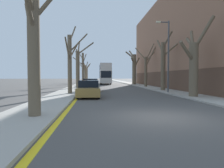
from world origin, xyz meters
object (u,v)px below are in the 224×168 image
at_px(lamp_post, 167,53).
at_px(street_tree_right_0, 194,64).
at_px(street_tree_right_2, 146,68).
at_px(street_tree_left_1, 70,61).
at_px(street_tree_left_3, 83,68).
at_px(parked_car_1, 90,86).
at_px(parked_car_3, 92,83).
at_px(parked_car_2, 91,84).
at_px(parked_car_0, 89,89).
at_px(street_tree_left_0, 35,44).
at_px(street_tree_right_1, 164,64).
at_px(double_decker_bus, 105,73).
at_px(street_tree_left_4, 85,72).
at_px(street_tree_left_2, 78,66).
at_px(street_tree_right_3, 134,68).
at_px(street_tree_left_5, 86,73).

bearing_deg(lamp_post, street_tree_right_0, -81.46).
height_order(street_tree_right_2, lamp_post, lamp_post).
height_order(street_tree_left_1, street_tree_left_3, street_tree_left_3).
relative_size(parked_car_1, parked_car_3, 1.05).
height_order(parked_car_2, lamp_post, lamp_post).
bearing_deg(parked_car_0, street_tree_left_0, -102.56).
xyz_separation_m(street_tree_right_1, parked_car_0, (-8.83, -6.31, -2.64)).
distance_m(double_decker_bus, lamp_post, 26.39).
bearing_deg(street_tree_right_2, parked_car_1, -134.64).
distance_m(double_decker_bus, parked_car_2, 17.68).
bearing_deg(parked_car_3, street_tree_left_4, 96.67).
bearing_deg(parked_car_2, street_tree_right_1, -30.17).
bearing_deg(parked_car_1, street_tree_left_2, 105.85).
xyz_separation_m(street_tree_left_2, parked_car_2, (1.95, -1.26, -2.61)).
xyz_separation_m(street_tree_left_0, street_tree_right_3, (10.61, 32.67, 0.41)).
bearing_deg(street_tree_right_1, parked_car_3, 128.57).
distance_m(street_tree_left_1, parked_car_3, 15.07).
distance_m(street_tree_right_2, parked_car_0, 17.56).
relative_size(street_tree_left_0, street_tree_right_0, 1.06).
distance_m(street_tree_right_1, parked_car_1, 9.22).
relative_size(street_tree_right_0, street_tree_right_1, 0.95).
height_order(street_tree_left_2, street_tree_left_5, street_tree_left_2).
distance_m(double_decker_bus, parked_car_3, 11.91).
bearing_deg(street_tree_right_0, street_tree_right_1, 89.08).
bearing_deg(street_tree_right_0, parked_car_1, 140.55).
bearing_deg(street_tree_right_0, parked_car_0, 171.31).
relative_size(double_decker_bus, parked_car_2, 2.21).
xyz_separation_m(street_tree_left_3, street_tree_right_2, (10.90, -8.44, -0.33)).
bearing_deg(parked_car_0, street_tree_left_4, 93.38).
bearing_deg(street_tree_right_1, parked_car_2, 149.83).
xyz_separation_m(street_tree_left_5, street_tree_right_2, (11.10, -30.20, 0.38)).
bearing_deg(street_tree_right_2, parked_car_3, 164.46).
relative_size(street_tree_left_5, parked_car_1, 1.66).
relative_size(street_tree_left_0, street_tree_right_2, 0.96).
bearing_deg(street_tree_right_0, lamp_post, 98.54).
distance_m(street_tree_left_4, street_tree_right_3, 15.55).
xyz_separation_m(street_tree_right_3, parked_car_0, (-8.66, -23.93, -2.83)).
xyz_separation_m(street_tree_right_1, parked_car_1, (-8.83, -0.48, -2.61)).
bearing_deg(street_tree_left_2, lamp_post, -44.18).
xyz_separation_m(street_tree_left_5, street_tree_right_0, (10.85, -46.43, 0.01)).
height_order(street_tree_left_4, parked_car_2, street_tree_left_4).
xyz_separation_m(street_tree_left_0, street_tree_left_3, (-0.00, 32.09, 0.41)).
bearing_deg(parked_car_3, parked_car_0, -90.00).
xyz_separation_m(street_tree_left_1, lamp_post, (9.93, 0.30, 0.93)).
height_order(street_tree_left_1, parked_car_1, street_tree_left_1).
bearing_deg(parked_car_3, parked_car_1, -90.00).
xyz_separation_m(street_tree_right_0, parked_car_2, (-8.71, 12.78, -2.13)).
height_order(street_tree_right_3, lamp_post, lamp_post).
bearing_deg(lamp_post, street_tree_left_3, 116.18).
distance_m(street_tree_left_1, parked_car_1, 4.49).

